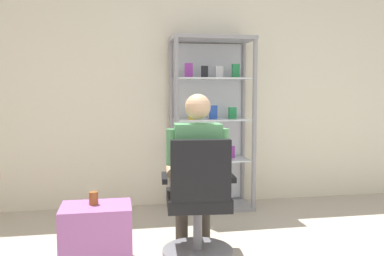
# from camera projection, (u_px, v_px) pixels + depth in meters

# --- Properties ---
(back_wall) EXTENTS (6.00, 0.10, 2.70)m
(back_wall) POSITION_uv_depth(u_px,v_px,m) (172.00, 88.00, 4.71)
(back_wall) COLOR silver
(back_wall) RESTS_ON ground
(display_cabinet_main) EXTENTS (0.90, 0.45, 1.90)m
(display_cabinet_main) POSITION_uv_depth(u_px,v_px,m) (210.00, 122.00, 4.59)
(display_cabinet_main) COLOR gray
(display_cabinet_main) RESTS_ON ground
(office_chair) EXTENTS (0.59, 0.56, 0.96)m
(office_chair) POSITION_uv_depth(u_px,v_px,m) (198.00, 210.00, 3.16)
(office_chair) COLOR slate
(office_chair) RESTS_ON ground
(seated_shopkeeper) EXTENTS (0.51, 0.59, 1.29)m
(seated_shopkeeper) POSITION_uv_depth(u_px,v_px,m) (196.00, 166.00, 3.29)
(seated_shopkeeper) COLOR #3F382D
(seated_shopkeeper) RESTS_ON ground
(storage_crate) EXTENTS (0.52, 0.37, 0.46)m
(storage_crate) POSITION_uv_depth(u_px,v_px,m) (97.00, 236.00, 3.06)
(storage_crate) COLOR #9E599E
(storage_crate) RESTS_ON ground
(tea_glass) EXTENTS (0.07, 0.07, 0.10)m
(tea_glass) POSITION_uv_depth(u_px,v_px,m) (94.00, 198.00, 3.06)
(tea_glass) COLOR brown
(tea_glass) RESTS_ON storage_crate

